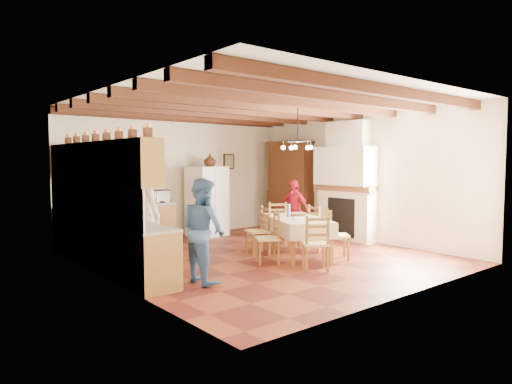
% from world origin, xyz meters
% --- Properties ---
extents(floor, '(6.00, 6.50, 0.02)m').
position_xyz_m(floor, '(0.00, 0.00, -0.01)').
color(floor, '#471611').
rests_on(floor, ground).
extents(ceiling, '(6.00, 6.50, 0.02)m').
position_xyz_m(ceiling, '(0.00, 0.00, 3.01)').
color(ceiling, beige).
rests_on(ceiling, ground).
extents(wall_back, '(6.00, 0.02, 3.00)m').
position_xyz_m(wall_back, '(0.00, 3.26, 1.50)').
color(wall_back, beige).
rests_on(wall_back, ground).
extents(wall_front, '(6.00, 0.02, 3.00)m').
position_xyz_m(wall_front, '(0.00, -3.26, 1.50)').
color(wall_front, beige).
rests_on(wall_front, ground).
extents(wall_left, '(0.02, 6.50, 3.00)m').
position_xyz_m(wall_left, '(-3.01, 0.00, 1.50)').
color(wall_left, beige).
rests_on(wall_left, ground).
extents(wall_right, '(0.02, 6.50, 3.00)m').
position_xyz_m(wall_right, '(3.01, 0.00, 1.50)').
color(wall_right, beige).
rests_on(wall_right, ground).
extents(ceiling_beams, '(6.00, 6.30, 0.16)m').
position_xyz_m(ceiling_beams, '(0.00, 0.00, 2.91)').
color(ceiling_beams, '#3B1E14').
rests_on(ceiling_beams, ground).
extents(lower_cabinets_left, '(0.60, 4.30, 0.86)m').
position_xyz_m(lower_cabinets_left, '(-2.70, 1.05, 0.43)').
color(lower_cabinets_left, brown).
rests_on(lower_cabinets_left, ground).
extents(lower_cabinets_back, '(2.30, 0.60, 0.86)m').
position_xyz_m(lower_cabinets_back, '(-1.55, 2.95, 0.43)').
color(lower_cabinets_back, brown).
rests_on(lower_cabinets_back, ground).
extents(countertop_left, '(0.62, 4.30, 0.04)m').
position_xyz_m(countertop_left, '(-2.70, 1.05, 0.88)').
color(countertop_left, slate).
rests_on(countertop_left, lower_cabinets_left).
extents(countertop_back, '(2.34, 0.62, 0.04)m').
position_xyz_m(countertop_back, '(-1.55, 2.95, 0.88)').
color(countertop_back, slate).
rests_on(countertop_back, lower_cabinets_back).
extents(backsplash_left, '(0.03, 4.30, 0.60)m').
position_xyz_m(backsplash_left, '(-2.98, 1.05, 1.20)').
color(backsplash_left, beige).
rests_on(backsplash_left, ground).
extents(backsplash_back, '(2.30, 0.03, 0.60)m').
position_xyz_m(backsplash_back, '(-1.55, 3.23, 1.20)').
color(backsplash_back, beige).
rests_on(backsplash_back, ground).
extents(upper_cabinets, '(0.35, 4.20, 0.70)m').
position_xyz_m(upper_cabinets, '(-2.83, 1.05, 1.85)').
color(upper_cabinets, brown).
rests_on(upper_cabinets, ground).
extents(fireplace, '(0.56, 1.60, 2.80)m').
position_xyz_m(fireplace, '(2.72, 0.20, 1.40)').
color(fireplace, beige).
rests_on(fireplace, ground).
extents(wall_picture, '(0.34, 0.03, 0.42)m').
position_xyz_m(wall_picture, '(1.55, 3.23, 1.85)').
color(wall_picture, black).
rests_on(wall_picture, ground).
extents(refrigerator, '(0.95, 0.81, 1.73)m').
position_xyz_m(refrigerator, '(0.55, 2.78, 0.86)').
color(refrigerator, white).
rests_on(refrigerator, floor).
extents(hutch, '(0.70, 1.37, 2.38)m').
position_xyz_m(hutch, '(2.75, 2.06, 1.19)').
color(hutch, '#37210C').
rests_on(hutch, floor).
extents(dining_table, '(1.55, 1.98, 0.77)m').
position_xyz_m(dining_table, '(0.52, -0.45, 0.69)').
color(dining_table, beige).
rests_on(dining_table, floor).
extents(chandelier, '(0.47, 0.47, 0.03)m').
position_xyz_m(chandelier, '(0.52, -0.45, 2.25)').
color(chandelier, black).
rests_on(chandelier, ground).
extents(chair_left_near, '(0.56, 0.56, 0.96)m').
position_xyz_m(chair_left_near, '(-0.30, -0.52, 0.48)').
color(chair_left_near, brown).
rests_on(chair_left_near, floor).
extents(chair_left_far, '(0.50, 0.51, 0.96)m').
position_xyz_m(chair_left_far, '(0.10, 0.24, 0.48)').
color(chair_left_far, brown).
rests_on(chair_left_far, floor).
extents(chair_right_near, '(0.57, 0.58, 0.96)m').
position_xyz_m(chair_right_near, '(0.96, -1.10, 0.48)').
color(chair_right_near, brown).
rests_on(chair_right_near, floor).
extents(chair_right_far, '(0.47, 0.49, 0.96)m').
position_xyz_m(chair_right_far, '(1.32, -0.33, 0.48)').
color(chair_right_far, brown).
rests_on(chair_right_far, floor).
extents(chair_end_near, '(0.57, 0.57, 0.96)m').
position_xyz_m(chair_end_near, '(-0.01, -1.43, 0.48)').
color(chair_end_near, brown).
rests_on(chair_end_near, floor).
extents(chair_end_far, '(0.56, 0.56, 0.96)m').
position_xyz_m(chair_end_far, '(1.00, 0.59, 0.48)').
color(chair_end_far, brown).
rests_on(chair_end_far, floor).
extents(person_man, '(0.55, 0.76, 1.93)m').
position_xyz_m(person_man, '(-2.31, 0.30, 0.96)').
color(person_man, white).
rests_on(person_man, floor).
extents(person_woman_blue, '(0.61, 0.79, 1.62)m').
position_xyz_m(person_woman_blue, '(-1.90, -0.86, 0.81)').
color(person_woman_blue, '#35588A').
rests_on(person_woman_blue, floor).
extents(person_woman_red, '(0.49, 0.89, 1.43)m').
position_xyz_m(person_woman_red, '(1.80, 0.97, 0.71)').
color(person_woman_red, red).
rests_on(person_woman_red, floor).
extents(microwave, '(0.54, 0.38, 0.29)m').
position_xyz_m(microwave, '(-0.72, 2.95, 1.04)').
color(microwave, silver).
rests_on(microwave, countertop_back).
extents(fridge_vase, '(0.32, 0.32, 0.32)m').
position_xyz_m(fridge_vase, '(0.64, 2.78, 1.89)').
color(fridge_vase, '#37210C').
rests_on(fridge_vase, refrigerator).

